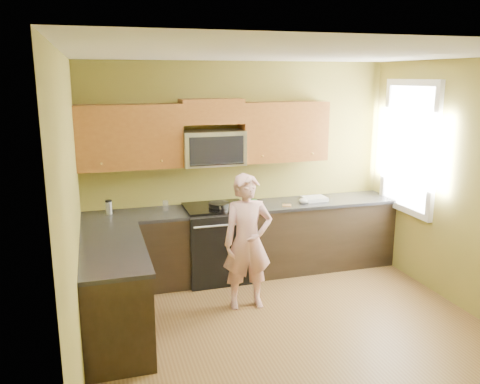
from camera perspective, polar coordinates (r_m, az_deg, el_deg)
name	(u,v)px	position (r m, az deg, el deg)	size (l,w,h in m)	color
floor	(297,338)	(5.10, 6.64, -16.39)	(4.00, 4.00, 0.00)	brown
ceiling	(306,54)	(4.44, 7.59, 15.51)	(4.00, 4.00, 0.00)	white
wall_back	(239,168)	(6.43, -0.09, 2.79)	(4.00, 4.00, 0.00)	olive
wall_front	(449,295)	(2.97, 23.01, -10.92)	(4.00, 4.00, 0.00)	olive
wall_left	(73,224)	(4.22, -18.67, -3.49)	(4.00, 4.00, 0.00)	olive
wall_right	(479,191)	(5.68, 25.88, 0.06)	(4.00, 4.00, 0.00)	olive
cabinet_back_run	(246,242)	(6.38, 0.69, -5.75)	(4.00, 0.60, 0.88)	black
cabinet_left_run	(114,293)	(5.10, -14.30, -11.22)	(0.60, 1.60, 0.88)	black
countertop_back	(246,207)	(6.24, 0.73, -1.78)	(4.00, 0.62, 0.04)	black
countertop_left	(113,248)	(4.93, -14.49, -6.33)	(0.62, 1.60, 0.04)	black
stove	(216,243)	(6.24, -2.76, -5.85)	(0.76, 0.65, 0.95)	black
microwave	(213,165)	(6.11, -3.15, 3.18)	(0.76, 0.40, 0.42)	silver
upper_cab_left	(131,168)	(6.00, -12.47, 2.70)	(1.22, 0.33, 0.75)	brown
upper_cab_right	(283,160)	(6.43, 4.96, 3.65)	(1.12, 0.33, 0.75)	brown
upper_cab_over_mw	(212,111)	(6.07, -3.31, 9.29)	(0.76, 0.33, 0.30)	brown
window	(409,147)	(6.54, 18.97, 4.91)	(0.06, 1.06, 1.66)	white
woman	(248,242)	(5.41, 0.88, -5.79)	(0.55, 0.36, 1.50)	#D76D6B
frying_pan	(219,207)	(6.06, -2.45, -1.74)	(0.25, 0.44, 0.06)	black
butter_tub	(252,205)	(6.26, 1.44, -1.52)	(0.12, 0.12, 0.09)	yellow
toast_slice	(287,205)	(6.24, 5.42, -1.55)	(0.11, 0.11, 0.01)	#B27F47
napkin_a	(240,206)	(6.09, 0.05, -1.64)	(0.11, 0.12, 0.06)	silver
napkin_b	(303,201)	(6.39, 7.31, -1.02)	(0.12, 0.13, 0.07)	silver
dish_towel	(315,199)	(6.55, 8.60, -0.78)	(0.30, 0.24, 0.05)	silver
travel_mug	(109,214)	(6.06, -14.86, -2.48)	(0.08, 0.08, 0.17)	silver
glass_c	(166,205)	(6.08, -8.60, -1.55)	(0.07, 0.07, 0.12)	silver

